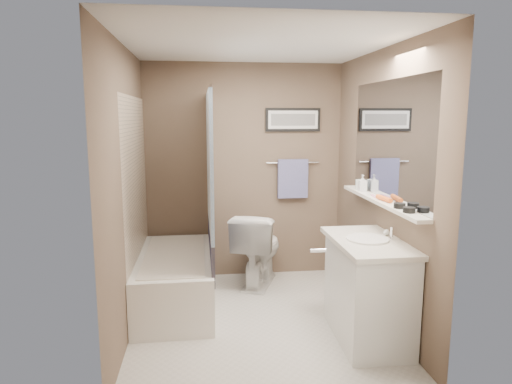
{
  "coord_description": "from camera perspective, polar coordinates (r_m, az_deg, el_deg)",
  "views": [
    {
      "loc": [
        -0.49,
        -3.84,
        1.82
      ],
      "look_at": [
        0.0,
        0.15,
        1.15
      ],
      "focal_mm": 32.0,
      "sensor_mm": 36.0,
      "label": 1
    }
  ],
  "objects": [
    {
      "name": "ground",
      "position": [
        4.27,
        0.26,
        -15.74
      ],
      "size": [
        2.5,
        2.5,
        0.0
      ],
      "primitive_type": "plane",
      "color": "beige",
      "rests_on": "ground"
    },
    {
      "name": "ceiling",
      "position": [
        3.91,
        0.28,
        17.71
      ],
      "size": [
        2.2,
        2.5,
        0.04
      ],
      "primitive_type": "cube",
      "color": "white",
      "rests_on": "wall_back"
    },
    {
      "name": "wall_back",
      "position": [
        5.13,
        -1.48,
        2.52
      ],
      "size": [
        2.2,
        0.04,
        2.4
      ],
      "primitive_type": "cube",
      "color": "brown",
      "rests_on": "ground"
    },
    {
      "name": "wall_front",
      "position": [
        2.72,
        3.57,
        -3.69
      ],
      "size": [
        2.2,
        0.04,
        2.4
      ],
      "primitive_type": "cube",
      "color": "brown",
      "rests_on": "ground"
    },
    {
      "name": "wall_left",
      "position": [
        3.93,
        -15.55,
        0.05
      ],
      "size": [
        0.04,
        2.5,
        2.4
      ],
      "primitive_type": "cube",
      "color": "brown",
      "rests_on": "ground"
    },
    {
      "name": "wall_right",
      "position": [
        4.19,
        15.08,
        0.64
      ],
      "size": [
        0.04,
        2.5,
        2.4
      ],
      "primitive_type": "cube",
      "color": "brown",
      "rests_on": "ground"
    },
    {
      "name": "tile_surround",
      "position": [
        4.45,
        -14.66,
        -1.45
      ],
      "size": [
        0.02,
        1.55,
        2.0
      ],
      "primitive_type": "cube",
      "color": "#CAB399",
      "rests_on": "wall_left"
    },
    {
      "name": "curtain_rod",
      "position": [
        4.34,
        -5.96,
        12.46
      ],
      "size": [
        0.02,
        1.55,
        0.02
      ],
      "primitive_type": "cylinder",
      "rotation": [
        1.57,
        0.0,
        0.0
      ],
      "color": "silver",
      "rests_on": "wall_left"
    },
    {
      "name": "curtain_upper",
      "position": [
        4.36,
        -5.81,
        3.89
      ],
      "size": [
        0.03,
        1.45,
        1.28
      ],
      "primitive_type": "cube",
      "color": "silver",
      "rests_on": "curtain_rod"
    },
    {
      "name": "curtain_lower",
      "position": [
        4.51,
        -5.64,
        -6.54
      ],
      "size": [
        0.03,
        1.45,
        0.36
      ],
      "primitive_type": "cube",
      "color": "#252645",
      "rests_on": "curtain_rod"
    },
    {
      "name": "mirror",
      "position": [
        4.02,
        16.27,
        6.24
      ],
      "size": [
        0.02,
        1.6,
        1.0
      ],
      "primitive_type": "cube",
      "color": "silver",
      "rests_on": "wall_right"
    },
    {
      "name": "shelf",
      "position": [
        4.05,
        15.22,
        -1.09
      ],
      "size": [
        0.12,
        1.6,
        0.03
      ],
      "primitive_type": "cube",
      "color": "silver",
      "rests_on": "wall_right"
    },
    {
      "name": "towel_bar",
      "position": [
        5.18,
        4.6,
        3.68
      ],
      "size": [
        0.6,
        0.02,
        0.02
      ],
      "primitive_type": "cylinder",
      "rotation": [
        0.0,
        1.57,
        0.0
      ],
      "color": "silver",
      "rests_on": "wall_back"
    },
    {
      "name": "towel",
      "position": [
        5.18,
        4.62,
        1.68
      ],
      "size": [
        0.34,
        0.05,
        0.44
      ],
      "primitive_type": "cube",
      "color": "#898CC7",
      "rests_on": "towel_bar"
    },
    {
      "name": "art_frame",
      "position": [
        5.17,
        4.64,
        8.99
      ],
      "size": [
        0.62,
        0.02,
        0.26
      ],
      "primitive_type": "cube",
      "color": "black",
      "rests_on": "wall_back"
    },
    {
      "name": "art_mat",
      "position": [
        5.16,
        4.67,
        8.99
      ],
      "size": [
        0.56,
        0.0,
        0.2
      ],
      "primitive_type": "cube",
      "color": "white",
      "rests_on": "art_frame"
    },
    {
      "name": "art_image",
      "position": [
        5.16,
        4.67,
        8.99
      ],
      "size": [
        0.5,
        0.0,
        0.13
      ],
      "primitive_type": "cube",
      "color": "#595959",
      "rests_on": "art_mat"
    },
    {
      "name": "door",
      "position": [
        2.91,
        14.36,
        -7.17
      ],
      "size": [
        0.8,
        0.02,
        2.0
      ],
      "primitive_type": "cube",
      "color": "silver",
      "rests_on": "wall_front"
    },
    {
      "name": "door_handle",
      "position": [
        2.86,
        7.76,
        -7.27
      ],
      "size": [
        0.1,
        0.02,
        0.02
      ],
      "primitive_type": "cylinder",
      "rotation": [
        0.0,
        1.57,
        0.0
      ],
      "color": "silver",
      "rests_on": "door"
    },
    {
      "name": "bathtub",
      "position": [
        4.57,
        -10.02,
        -10.77
      ],
      "size": [
        0.71,
        1.51,
        0.5
      ],
      "primitive_type": "cube",
      "rotation": [
        0.0,
        0.0,
        0.01
      ],
      "color": "white",
      "rests_on": "ground"
    },
    {
      "name": "tub_rim",
      "position": [
        4.49,
        -10.11,
        -7.77
      ],
      "size": [
        0.56,
        1.36,
        0.02
      ],
      "primitive_type": "cube",
      "color": "silver",
      "rests_on": "bathtub"
    },
    {
      "name": "toilet",
      "position": [
        5.0,
        0.25,
        -7.01
      ],
      "size": [
        0.7,
        0.9,
        0.81
      ],
      "primitive_type": "imported",
      "rotation": [
        0.0,
        0.0,
        2.78
      ],
      "color": "silver",
      "rests_on": "ground"
    },
    {
      "name": "vanity",
      "position": [
        3.92,
        13.79,
        -12.02
      ],
      "size": [
        0.53,
        0.92,
        0.8
      ],
      "primitive_type": "cube",
      "rotation": [
        0.0,
        0.0,
        -0.03
      ],
      "color": "silver",
      "rests_on": "ground"
    },
    {
      "name": "countertop",
      "position": [
        3.79,
        13.9,
        -6.11
      ],
      "size": [
        0.54,
        0.96,
        0.04
      ],
      "primitive_type": "cube",
      "color": "beige",
      "rests_on": "vanity"
    },
    {
      "name": "sink_basin",
      "position": [
        3.78,
        13.78,
        -5.71
      ],
      "size": [
        0.34,
        0.34,
        0.01
      ],
      "primitive_type": "cylinder",
      "color": "white",
      "rests_on": "countertop"
    },
    {
      "name": "faucet_spout",
      "position": [
        3.84,
        16.6,
        -4.93
      ],
      "size": [
        0.02,
        0.02,
        0.1
      ],
      "primitive_type": "cylinder",
      "color": "white",
      "rests_on": "countertop"
    },
    {
      "name": "faucet_knob",
      "position": [
        3.94,
        16.01,
        -4.87
      ],
      "size": [
        0.05,
        0.05,
        0.05
      ],
      "primitive_type": "sphere",
      "color": "white",
      "rests_on": "countertop"
    },
    {
      "name": "candle_bowl_near",
      "position": [
        3.55,
        18.59,
        -2.14
      ],
      "size": [
        0.09,
        0.09,
        0.04
      ],
      "primitive_type": "cylinder",
      "color": "black",
      "rests_on": "shelf"
    },
    {
      "name": "candle_bowl_far",
      "position": [
        3.7,
        17.51,
        -1.64
      ],
      "size": [
        0.09,
        0.09,
        0.04
      ],
      "primitive_type": "cylinder",
      "color": "black",
      "rests_on": "shelf"
    },
    {
      "name": "hair_brush_front",
      "position": [
        3.97,
        15.72,
        -0.79
      ],
      "size": [
        0.06,
        0.22,
        0.04
      ],
      "primitive_type": "cylinder",
      "rotation": [
        1.57,
        0.0,
        0.11
      ],
      "color": "orange",
      "rests_on": "shelf"
    },
    {
      "name": "pink_comb",
      "position": [
        4.17,
        14.55,
        -0.51
      ],
      "size": [
        0.05,
        0.16,
        0.01
      ],
      "primitive_type": "cube",
      "rotation": [
        0.0,
        0.0,
        -0.1
      ],
      "color": "pink",
      "rests_on": "shelf"
    },
    {
      "name": "glass_jar",
      "position": [
        4.51,
        12.84,
        0.88
      ],
      "size": [
        0.08,
        0.08,
        0.1
      ],
      "primitive_type": "cylinder",
      "color": "white",
      "rests_on": "shelf"
    },
    {
      "name": "soap_bottle",
      "position": [
        4.44,
        13.17,
        1.1
      ],
      "size": [
        0.07,
        0.07,
        0.16
      ],
      "primitive_type": "imported",
      "rotation": [
        0.0,
        0.0,
        -0.01
      ],
      "color": "#999999",
      "rests_on": "shelf"
    }
  ]
}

